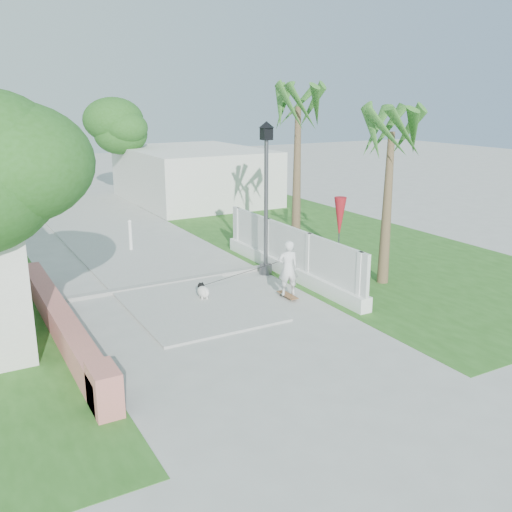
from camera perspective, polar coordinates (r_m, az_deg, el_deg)
ground at (r=11.21m, az=2.35°, el=-11.43°), size 90.00×90.00×0.00m
path_strip at (r=29.40m, az=-18.58°, el=4.95°), size 3.20×36.00×0.06m
curb at (r=16.21m, az=-8.82°, el=-2.67°), size 6.50×0.25×0.10m
grass_right at (r=21.16m, az=7.18°, el=1.64°), size 8.00×20.00×0.01m
pink_wall at (r=13.10m, az=-18.68°, el=-6.66°), size 0.45×8.20×0.80m
lattice_fence at (r=16.66m, az=3.34°, el=-0.22°), size 0.35×7.00×1.50m
building_right at (r=29.02m, az=-6.23°, el=8.09°), size 6.00×8.00×2.60m
street_lamp at (r=16.40m, az=1.02°, el=6.30°), size 0.44×0.44×4.44m
bollard at (r=19.79m, az=-12.46°, el=2.12°), size 0.14×0.14×1.09m
patio_umbrella at (r=16.77m, az=8.37°, el=3.77°), size 0.36×0.36×2.30m
tree_path_right at (r=29.73m, az=-12.95°, el=12.22°), size 3.00×3.00×4.79m
palm_far at (r=17.94m, az=4.22°, el=13.68°), size 1.80×1.80×5.30m
palm_near at (r=15.85m, az=13.37°, el=11.12°), size 1.80×1.80×4.70m
skateboarder at (r=14.77m, az=-0.87°, el=-1.71°), size 2.29×1.56×1.55m
dog at (r=14.88m, az=-5.33°, el=-3.50°), size 0.34×0.62×0.43m
parked_car at (r=38.53m, az=-19.64°, el=8.33°), size 4.74×3.18×1.50m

